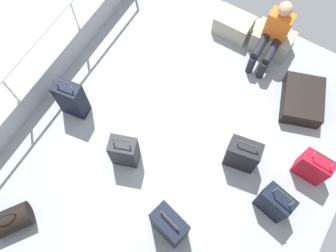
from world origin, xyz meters
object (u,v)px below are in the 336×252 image
suitcase_5 (274,203)px  cargo_crate_0 (234,25)px  suitcase_3 (72,99)px  duffel_bag (11,221)px  suitcase_4 (169,225)px  passenger_seated (273,34)px  suitcase_2 (124,152)px  cargo_crate_1 (272,41)px  suitcase_1 (242,155)px  suitcase_7 (313,167)px  suitcase_0 (302,100)px

suitcase_5 → cargo_crate_0: bearing=127.2°
suitcase_3 → duffel_bag: suitcase_3 is taller
suitcase_4 → duffel_bag: bearing=-151.4°
passenger_seated → suitcase_2: size_ratio=1.41×
passenger_seated → suitcase_3: bearing=-131.0°
cargo_crate_1 → duffel_bag: size_ratio=1.05×
suitcase_1 → duffel_bag: bearing=-133.5°
suitcase_3 → suitcase_5: bearing=3.0°
suitcase_7 → suitcase_4: bearing=-127.3°
suitcase_0 → suitcase_5: (0.26, -1.61, 0.15)m
suitcase_4 → cargo_crate_0: bearing=102.8°
suitcase_3 → suitcase_4: 2.18m
cargo_crate_0 → suitcase_2: bearing=-96.0°
suitcase_2 → passenger_seated: bearing=69.8°
suitcase_4 → duffel_bag: suitcase_4 is taller
suitcase_4 → suitcase_7: (1.23, 1.61, -0.08)m
cargo_crate_1 → suitcase_4: (0.07, -3.21, 0.17)m
cargo_crate_1 → suitcase_5: (1.06, -2.29, 0.10)m
suitcase_5 → suitcase_7: (0.24, 0.68, -0.01)m
suitcase_5 → duffel_bag: suitcase_5 is taller
passenger_seated → suitcase_4: 3.04m
cargo_crate_1 → cargo_crate_0: bearing=-177.1°
duffel_bag → suitcase_2: bearing=62.6°
suitcase_5 → suitcase_7: suitcase_5 is taller
cargo_crate_1 → suitcase_4: size_ratio=0.79×
cargo_crate_0 → suitcase_3: bearing=-118.7°
cargo_crate_0 → suitcase_4: bearing=-77.2°
cargo_crate_1 → suitcase_7: size_ratio=0.87×
cargo_crate_1 → suitcase_1: size_ratio=0.87×
cargo_crate_0 → suitcase_4: 3.27m
suitcase_2 → suitcase_4: size_ratio=0.94×
suitcase_0 → suitcase_4: size_ratio=1.08×
suitcase_1 → duffel_bag: suitcase_1 is taller
suitcase_0 → suitcase_4: (-0.73, -2.53, 0.22)m
cargo_crate_1 → suitcase_2: suitcase_2 is taller
cargo_crate_1 → suitcase_7: suitcase_7 is taller
passenger_seated → cargo_crate_1: bearing=90.0°
suitcase_4 → suitcase_5: size_ratio=1.04×
suitcase_7 → suitcase_2: bearing=-153.9°
passenger_seated → suitcase_1: passenger_seated is taller
suitcase_1 → suitcase_4: 1.33m
suitcase_7 → duffel_bag: 3.95m
suitcase_3 → suitcase_7: suitcase_3 is taller
suitcase_0 → suitcase_5: 1.64m
cargo_crate_0 → suitcase_0: size_ratio=0.69×
suitcase_0 → cargo_crate_0: bearing=156.1°
suitcase_0 → suitcase_7: (0.49, -0.93, 0.14)m
cargo_crate_1 → suitcase_5: suitcase_5 is taller
suitcase_0 → suitcase_3: (-2.77, -1.77, 0.21)m
passenger_seated → suitcase_3: (-1.97, -2.27, -0.20)m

